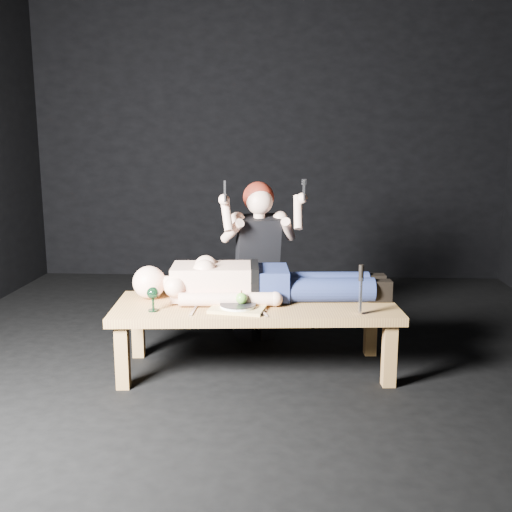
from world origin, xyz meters
name	(u,v)px	position (x,y,z in m)	size (l,w,h in m)	color
ground	(256,356)	(0.00, 0.00, 0.00)	(5.00, 5.00, 0.00)	black
back_wall	(269,138)	(0.00, 2.50, 1.50)	(5.00, 5.00, 0.00)	black
table	(256,337)	(0.01, -0.25, 0.23)	(1.79, 0.67, 0.45)	#A57E3C
lying_man	(264,278)	(0.06, -0.11, 0.59)	(1.87, 0.57, 0.28)	beige
kneeling_woman	(256,260)	(-0.02, 0.34, 0.61)	(0.65, 0.73, 1.23)	black
serving_tray	(238,309)	(-0.09, -0.40, 0.46)	(0.33, 0.24, 0.02)	tan
plate	(238,306)	(-0.09, -0.40, 0.48)	(0.22, 0.22, 0.02)	white
apple	(242,298)	(-0.07, -0.39, 0.52)	(0.07, 0.07, 0.07)	#54962D
goblet	(153,299)	(-0.60, -0.45, 0.53)	(0.07, 0.07, 0.15)	black
fork_flat	(193,311)	(-0.36, -0.45, 0.45)	(0.02, 0.19, 0.01)	#B2B2B7
knife_flat	(263,313)	(0.07, -0.46, 0.45)	(0.02, 0.19, 0.01)	#B2B2B7
spoon_flat	(259,307)	(0.04, -0.34, 0.45)	(0.02, 0.19, 0.01)	#B2B2B7
carving_knife	(361,290)	(0.65, -0.45, 0.60)	(0.04, 0.04, 0.30)	#B2B2B7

